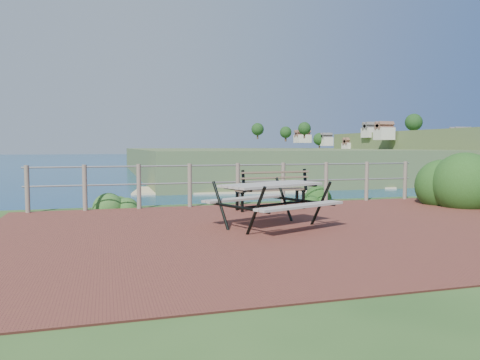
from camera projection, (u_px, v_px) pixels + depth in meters
name	position (u px, v px, depth m)	size (l,w,h in m)	color
ground	(292.00, 230.00, 7.91)	(10.00, 7.00, 0.12)	brown
ocean	(113.00, 149.00, 199.59)	(1200.00, 1200.00, 0.00)	#125671
safety_railing	(238.00, 182.00, 11.07)	(9.40, 0.10, 1.00)	#6B5B4C
distant_bay	(447.00, 152.00, 249.96)	(290.00, 232.36, 24.00)	#4F6331
picnic_table	(271.00, 200.00, 8.05)	(1.94, 1.46, 0.76)	#9B958B
park_bench	(271.00, 184.00, 10.30)	(1.63, 0.55, 0.90)	brown
shrub_right_front	(464.00, 205.00, 11.32)	(1.60, 1.60, 2.26)	#1D3C12
shrub_right_edge	(430.00, 200.00, 12.34)	(0.96, 0.96, 1.38)	#1D3C12
shrub_lip_west	(117.00, 207.00, 10.88)	(0.73, 0.73, 0.45)	#1F531F
shrub_lip_east	(315.00, 200.00, 12.34)	(0.75, 0.75, 0.48)	#1D3C12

